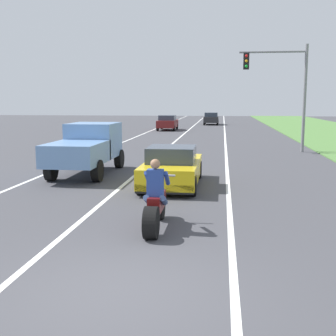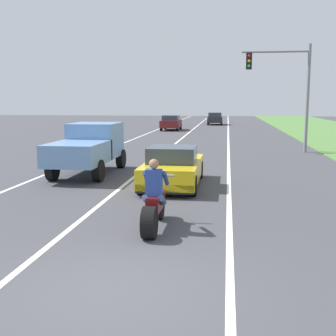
{
  "view_description": "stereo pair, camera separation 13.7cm",
  "coord_description": "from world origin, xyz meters",
  "px_view_note": "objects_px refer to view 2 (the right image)",
  "views": [
    {
      "loc": [
        1.57,
        -6.07,
        2.87
      ],
      "look_at": [
        0.06,
        5.92,
        1.0
      ],
      "focal_mm": 46.15,
      "sensor_mm": 36.0,
      "label": 1
    },
    {
      "loc": [
        1.7,
        -6.05,
        2.87
      ],
      "look_at": [
        0.06,
        5.92,
        1.0
      ],
      "focal_mm": 46.15,
      "sensor_mm": 36.0,
      "label": 2
    }
  ],
  "objects_px": {
    "sports_car_yellow": "(173,168)",
    "distant_car_further_ahead": "(215,118)",
    "motorcycle_with_rider": "(154,205)",
    "traffic_light_mast_near": "(288,82)",
    "distant_car_far_ahead": "(171,122)",
    "pickup_truck_left_lane_light_blue": "(89,146)"
  },
  "relations": [
    {
      "from": "sports_car_yellow",
      "to": "distant_car_further_ahead",
      "type": "distance_m",
      "value": 39.45
    },
    {
      "from": "motorcycle_with_rider",
      "to": "traffic_light_mast_near",
      "type": "relative_size",
      "value": 0.37
    },
    {
      "from": "traffic_light_mast_near",
      "to": "distant_car_further_ahead",
      "type": "relative_size",
      "value": 1.5
    },
    {
      "from": "traffic_light_mast_near",
      "to": "motorcycle_with_rider",
      "type": "bearing_deg",
      "value": -106.99
    },
    {
      "from": "traffic_light_mast_near",
      "to": "distant_car_far_ahead",
      "type": "bearing_deg",
      "value": 116.68
    },
    {
      "from": "pickup_truck_left_lane_light_blue",
      "to": "traffic_light_mast_near",
      "type": "relative_size",
      "value": 0.8
    },
    {
      "from": "motorcycle_with_rider",
      "to": "distant_car_further_ahead",
      "type": "height_order",
      "value": "motorcycle_with_rider"
    },
    {
      "from": "sports_car_yellow",
      "to": "pickup_truck_left_lane_light_blue",
      "type": "height_order",
      "value": "pickup_truck_left_lane_light_blue"
    },
    {
      "from": "sports_car_yellow",
      "to": "distant_car_further_ahead",
      "type": "relative_size",
      "value": 1.08
    },
    {
      "from": "distant_car_far_ahead",
      "to": "sports_car_yellow",
      "type": "bearing_deg",
      "value": -82.45
    },
    {
      "from": "distant_car_further_ahead",
      "to": "distant_car_far_ahead",
      "type": "bearing_deg",
      "value": -110.38
    },
    {
      "from": "motorcycle_with_rider",
      "to": "distant_car_further_ahead",
      "type": "bearing_deg",
      "value": 89.93
    },
    {
      "from": "distant_car_far_ahead",
      "to": "motorcycle_with_rider",
      "type": "bearing_deg",
      "value": -83.22
    },
    {
      "from": "traffic_light_mast_near",
      "to": "distant_car_further_ahead",
      "type": "bearing_deg",
      "value": 99.58
    },
    {
      "from": "distant_car_further_ahead",
      "to": "sports_car_yellow",
      "type": "bearing_deg",
      "value": -90.42
    },
    {
      "from": "traffic_light_mast_near",
      "to": "distant_car_further_ahead",
      "type": "xyz_separation_m",
      "value": [
        -4.83,
        28.64,
        -3.17
      ]
    },
    {
      "from": "sports_car_yellow",
      "to": "pickup_truck_left_lane_light_blue",
      "type": "bearing_deg",
      "value": 151.07
    },
    {
      "from": "motorcycle_with_rider",
      "to": "sports_car_yellow",
      "type": "xyz_separation_m",
      "value": [
        -0.23,
        5.2,
        0.04
      ]
    },
    {
      "from": "motorcycle_with_rider",
      "to": "traffic_light_mast_near",
      "type": "distance_m",
      "value": 17.07
    },
    {
      "from": "sports_car_yellow",
      "to": "distant_car_further_ahead",
      "type": "bearing_deg",
      "value": 89.58
    },
    {
      "from": "sports_car_yellow",
      "to": "distant_car_further_ahead",
      "type": "xyz_separation_m",
      "value": [
        0.29,
        39.45,
        0.14
      ]
    },
    {
      "from": "distant_car_far_ahead",
      "to": "distant_car_further_ahead",
      "type": "relative_size",
      "value": 1.0
    }
  ]
}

